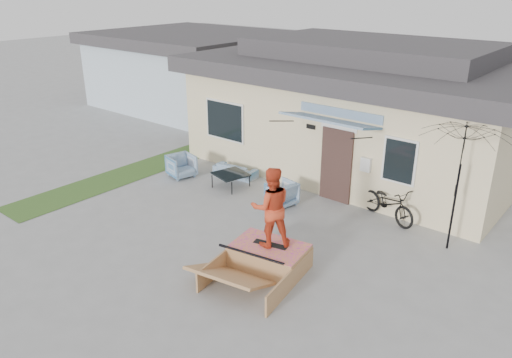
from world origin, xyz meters
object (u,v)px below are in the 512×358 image
Objects in this scene: armchair_right at (282,192)px; skater at (271,206)px; loveseat at (235,168)px; skate_ramp at (269,257)px; bicycle at (389,199)px; patio_umbrella at (458,179)px; armchair_left at (181,165)px; skateboard at (270,244)px; coffee_table at (231,180)px.

skater is (1.73, -2.73, 1.09)m from armchair_right.
skate_ramp is (4.16, -3.56, -0.02)m from loveseat.
skate_ramp is at bearing -174.18° from bicycle.
armchair_right is at bearing 156.16° from loveseat.
bicycle is 0.73× the size of patio_umbrella.
loveseat is at bearing -97.49° from armchair_right.
loveseat is at bearing -35.22° from armchair_left.
skate_ramp is (-0.94, -3.80, -0.31)m from bicycle.
skateboard is 0.43× the size of skater.
armchair_left is 3.73m from armchair_right.
patio_umbrella reaches higher than coffee_table.
armchair_left is at bearing -169.00° from coffee_table.
skateboard is (-0.95, -3.75, -0.02)m from bicycle.
bicycle is at bearing -63.87° from armchair_left.
skate_ramp is at bearing 50.92° from skater.
skate_ramp is (5.46, -2.45, -0.13)m from armchair_left.
armchair_right is at bearing -173.23° from patio_umbrella.
bicycle is at bearing 164.30° from patio_umbrella.
armchair_left is at bearing -174.03° from patio_umbrella.
armchair_right reaches higher than skate_ramp.
loveseat is 1.94× the size of armchair_right.
armchair_left is 6.54m from bicycle.
loveseat is 0.91m from coffee_table.
patio_umbrella reaches higher than bicycle.
armchair_left is 5.98m from skate_ramp.
skate_ramp is (-2.72, -3.31, -1.49)m from patio_umbrella.
skate_ramp is at bearing 42.48° from armchair_right.
bicycle is 2.32× the size of skateboard.
armchair_left is at bearing 146.38° from skate_ramp.
coffee_table is 4.61m from skate_ramp.
skateboard reaches higher than loveseat.
skate_ramp is at bearing -99.99° from armchair_left.
loveseat is 1.60× the size of coffee_table.
armchair_right is (2.42, -0.78, 0.09)m from loveseat.
skater reaches higher than loveseat.
armchair_right is 3.41m from skater.
coffee_table is at bearing 133.17° from skate_ramp.
patio_umbrella is at bearing 107.23° from armchair_right.
skate_ramp reaches higher than coffee_table.
patio_umbrella reaches higher than loveseat.
coffee_table is (1.79, 0.35, -0.17)m from armchair_left.
bicycle reaches higher than armchair_right.
armchair_right is at bearing -106.15° from skater.
bicycle is 0.85× the size of skate_ramp.
skater is (-2.72, -3.25, -0.29)m from patio_umbrella.
skate_ramp is at bearing -37.39° from coffee_table.
armchair_right is 4.69m from patio_umbrella.
coffee_table is at bearing 117.17° from loveseat.
coffee_table is at bearing 130.33° from skateboard.
skateboard is at bearing 133.89° from loveseat.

